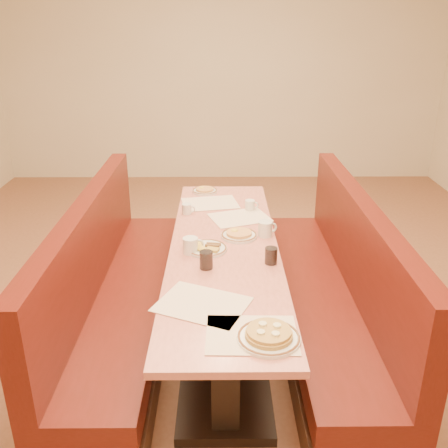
{
  "coord_description": "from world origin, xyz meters",
  "views": [
    {
      "loc": [
        -0.03,
        -2.94,
        2.12
      ],
      "look_at": [
        0.0,
        0.14,
        0.85
      ],
      "focal_mm": 40.0,
      "sensor_mm": 36.0,
      "label": 1
    }
  ],
  "objects_px": {
    "booth_right": "(332,298)",
    "pancake_plate": "(269,336)",
    "coffee_mug_a": "(266,228)",
    "coffee_mug_b": "(191,245)",
    "diner_table": "(224,296)",
    "soda_tumbler_mid": "(271,256)",
    "soda_tumbler_near": "(206,260)",
    "coffee_mug_d": "(187,209)",
    "booth_left": "(116,299)",
    "eggs_plate": "(206,248)",
    "coffee_mug_c": "(250,205)"
  },
  "relations": [
    {
      "from": "coffee_mug_b",
      "to": "booth_right",
      "type": "bearing_deg",
      "value": -9.19
    },
    {
      "from": "eggs_plate",
      "to": "soda_tumbler_near",
      "type": "distance_m",
      "value": 0.25
    },
    {
      "from": "coffee_mug_d",
      "to": "soda_tumbler_near",
      "type": "bearing_deg",
      "value": -71.19
    },
    {
      "from": "coffee_mug_a",
      "to": "coffee_mug_c",
      "type": "bearing_deg",
      "value": 78.25
    },
    {
      "from": "coffee_mug_d",
      "to": "booth_right",
      "type": "bearing_deg",
      "value": -22.06
    },
    {
      "from": "eggs_plate",
      "to": "soda_tumbler_mid",
      "type": "xyz_separation_m",
      "value": [
        0.4,
        -0.19,
        0.04
      ]
    },
    {
      "from": "booth_left",
      "to": "soda_tumbler_mid",
      "type": "relative_size",
      "value": 24.26
    },
    {
      "from": "coffee_mug_d",
      "to": "soda_tumbler_mid",
      "type": "distance_m",
      "value": 1.0
    },
    {
      "from": "booth_right",
      "to": "soda_tumbler_mid",
      "type": "bearing_deg",
      "value": -151.45
    },
    {
      "from": "booth_left",
      "to": "coffee_mug_b",
      "type": "xyz_separation_m",
      "value": [
        0.52,
        -0.09,
        0.44
      ]
    },
    {
      "from": "booth_right",
      "to": "soda_tumbler_mid",
      "type": "relative_size",
      "value": 24.26
    },
    {
      "from": "booth_right",
      "to": "pancake_plate",
      "type": "bearing_deg",
      "value": -117.64
    },
    {
      "from": "booth_left",
      "to": "coffee_mug_c",
      "type": "relative_size",
      "value": 23.78
    },
    {
      "from": "diner_table",
      "to": "coffee_mug_b",
      "type": "relative_size",
      "value": 18.61
    },
    {
      "from": "coffee_mug_d",
      "to": "soda_tumbler_near",
      "type": "distance_m",
      "value": 0.91
    },
    {
      "from": "diner_table",
      "to": "coffee_mug_b",
      "type": "height_order",
      "value": "coffee_mug_b"
    },
    {
      "from": "eggs_plate",
      "to": "coffee_mug_b",
      "type": "relative_size",
      "value": 1.94
    },
    {
      "from": "coffee_mug_b",
      "to": "coffee_mug_d",
      "type": "height_order",
      "value": "coffee_mug_b"
    },
    {
      "from": "diner_table",
      "to": "coffee_mug_a",
      "type": "relative_size",
      "value": 18.68
    },
    {
      "from": "pancake_plate",
      "to": "coffee_mug_a",
      "type": "xyz_separation_m",
      "value": [
        0.09,
        1.19,
        0.03
      ]
    },
    {
      "from": "diner_table",
      "to": "soda_tumbler_near",
      "type": "distance_m",
      "value": 0.54
    },
    {
      "from": "pancake_plate",
      "to": "coffee_mug_d",
      "type": "distance_m",
      "value": 1.68
    },
    {
      "from": "booth_right",
      "to": "coffee_mug_c",
      "type": "bearing_deg",
      "value": 128.21
    },
    {
      "from": "booth_left",
      "to": "coffee_mug_c",
      "type": "bearing_deg",
      "value": 35.32
    },
    {
      "from": "pancake_plate",
      "to": "coffee_mug_d",
      "type": "height_order",
      "value": "coffee_mug_d"
    },
    {
      "from": "coffee_mug_a",
      "to": "booth_right",
      "type": "bearing_deg",
      "value": -41.15
    },
    {
      "from": "coffee_mug_d",
      "to": "soda_tumbler_mid",
      "type": "xyz_separation_m",
      "value": [
        0.56,
        -0.84,
        0.01
      ]
    },
    {
      "from": "coffee_mug_a",
      "to": "soda_tumbler_near",
      "type": "height_order",
      "value": "soda_tumbler_near"
    },
    {
      "from": "pancake_plate",
      "to": "eggs_plate",
      "type": "bearing_deg",
      "value": 107.86
    },
    {
      "from": "booth_right",
      "to": "soda_tumbler_mid",
      "type": "height_order",
      "value": "booth_right"
    },
    {
      "from": "pancake_plate",
      "to": "coffee_mug_a",
      "type": "distance_m",
      "value": 1.2
    },
    {
      "from": "coffee_mug_a",
      "to": "coffee_mug_d",
      "type": "xyz_separation_m",
      "value": [
        -0.56,
        0.42,
        -0.01
      ]
    },
    {
      "from": "soda_tumbler_mid",
      "to": "diner_table",
      "type": "bearing_deg",
      "value": 138.68
    },
    {
      "from": "eggs_plate",
      "to": "booth_right",
      "type": "bearing_deg",
      "value": 3.87
    },
    {
      "from": "coffee_mug_d",
      "to": "soda_tumbler_mid",
      "type": "relative_size",
      "value": 1.01
    },
    {
      "from": "diner_table",
      "to": "soda_tumbler_mid",
      "type": "bearing_deg",
      "value": -41.32
    },
    {
      "from": "diner_table",
      "to": "coffee_mug_b",
      "type": "distance_m",
      "value": 0.49
    },
    {
      "from": "diner_table",
      "to": "coffee_mug_a",
      "type": "bearing_deg",
      "value": 30.86
    },
    {
      "from": "booth_right",
      "to": "coffee_mug_d",
      "type": "bearing_deg",
      "value": 149.67
    },
    {
      "from": "pancake_plate",
      "to": "soda_tumbler_mid",
      "type": "xyz_separation_m",
      "value": [
        0.08,
        0.78,
        0.03
      ]
    },
    {
      "from": "coffee_mug_a",
      "to": "coffee_mug_d",
      "type": "distance_m",
      "value": 0.7
    },
    {
      "from": "coffee_mug_a",
      "to": "coffee_mug_b",
      "type": "bearing_deg",
      "value": -172.23
    },
    {
      "from": "pancake_plate",
      "to": "soda_tumbler_near",
      "type": "distance_m",
      "value": 0.78
    },
    {
      "from": "booth_left",
      "to": "booth_right",
      "type": "relative_size",
      "value": 1.0
    },
    {
      "from": "diner_table",
      "to": "coffee_mug_a",
      "type": "distance_m",
      "value": 0.54
    },
    {
      "from": "coffee_mug_a",
      "to": "coffee_mug_b",
      "type": "relative_size",
      "value": 1.0
    },
    {
      "from": "soda_tumbler_near",
      "to": "booth_left",
      "type": "bearing_deg",
      "value": 153.84
    },
    {
      "from": "diner_table",
      "to": "coffee_mug_c",
      "type": "height_order",
      "value": "coffee_mug_c"
    },
    {
      "from": "diner_table",
      "to": "booth_left",
      "type": "xyz_separation_m",
      "value": [
        -0.73,
        0.0,
        -0.01
      ]
    },
    {
      "from": "booth_right",
      "to": "eggs_plate",
      "type": "xyz_separation_m",
      "value": [
        -0.85,
        -0.06,
        0.4
      ]
    }
  ]
}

